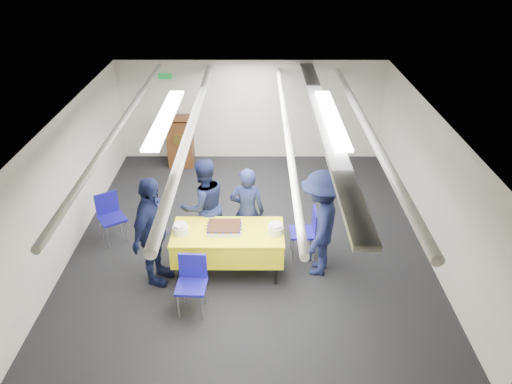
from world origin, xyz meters
TOP-DOWN VIEW (x-y plane):
  - ground at (0.00, 0.00)m, footprint 7.00×7.00m
  - room_shell at (0.09, 0.41)m, footprint 6.00×7.00m
  - serving_table at (-0.31, -0.95)m, footprint 1.72×0.87m
  - sheet_cake at (-0.37, -0.91)m, footprint 0.54×0.42m
  - plate_stack_left at (-1.03, -1.00)m, footprint 0.24×0.24m
  - plate_stack_right at (0.42, -1.00)m, footprint 0.24×0.24m
  - podium at (-1.60, 3.05)m, footprint 0.62×0.53m
  - chair_near at (-0.78, -1.79)m, footprint 0.44×0.44m
  - chair_right at (0.98, -0.49)m, footprint 0.43×0.43m
  - chair_left at (-2.41, 0.00)m, footprint 0.58×0.58m
  - sailor_a at (-0.02, -0.38)m, footprint 0.60×0.42m
  - sailor_b at (-0.74, -0.29)m, footprint 1.02×0.95m
  - sailor_c at (-1.42, -1.16)m, footprint 0.71×1.13m
  - sailor_d at (1.11, -0.90)m, footprint 0.98×1.28m

SIDE VIEW (x-z plane):
  - ground at x=0.00m, z-range 0.00..0.00m
  - chair_near at x=-0.78m, z-range 0.10..0.97m
  - chair_right at x=0.98m, z-range 0.10..0.97m
  - chair_left at x=-2.41m, z-range 0.10..0.97m
  - serving_table at x=-0.31m, z-range 0.17..0.94m
  - podium at x=-1.60m, z-range -0.01..1.24m
  - sailor_a at x=-0.02m, z-range 0.00..1.56m
  - sheet_cake at x=-0.37m, z-range 0.77..0.86m
  - sailor_b at x=-0.74m, z-range 0.00..1.67m
  - plate_stack_left at x=-1.03m, z-range 0.76..0.93m
  - plate_stack_right at x=0.42m, z-range 0.76..0.93m
  - sailor_d at x=1.11m, z-range 0.00..1.76m
  - sailor_c at x=-1.42m, z-range 0.00..1.78m
  - room_shell at x=0.09m, z-range 0.66..2.96m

